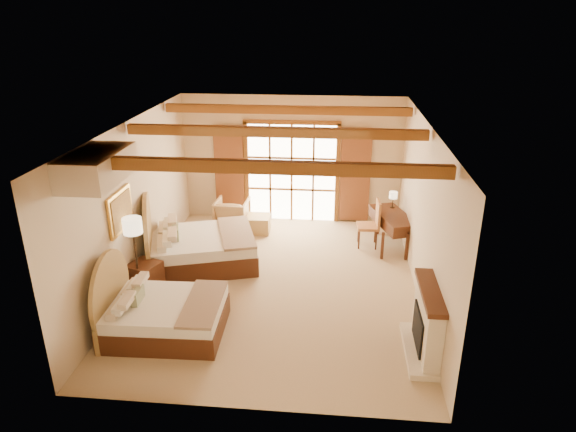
# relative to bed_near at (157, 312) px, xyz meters

# --- Properties ---
(floor) EXTENTS (7.00, 7.00, 0.00)m
(floor) POSITION_rel_bed_near_xyz_m (1.80, 1.83, -0.38)
(floor) COLOR tan
(floor) RESTS_ON ground
(wall_back) EXTENTS (5.50, 0.00, 5.50)m
(wall_back) POSITION_rel_bed_near_xyz_m (1.80, 5.33, 1.22)
(wall_back) COLOR beige
(wall_back) RESTS_ON ground
(wall_left) EXTENTS (0.00, 7.00, 7.00)m
(wall_left) POSITION_rel_bed_near_xyz_m (-0.95, 1.83, 1.22)
(wall_left) COLOR beige
(wall_left) RESTS_ON ground
(wall_right) EXTENTS (0.00, 7.00, 7.00)m
(wall_right) POSITION_rel_bed_near_xyz_m (4.55, 1.83, 1.22)
(wall_right) COLOR beige
(wall_right) RESTS_ON ground
(ceiling) EXTENTS (7.00, 7.00, 0.00)m
(ceiling) POSITION_rel_bed_near_xyz_m (1.80, 1.83, 2.82)
(ceiling) COLOR #AB662F
(ceiling) RESTS_ON ground
(ceiling_beams) EXTENTS (5.39, 4.60, 0.18)m
(ceiling_beams) POSITION_rel_bed_near_xyz_m (1.80, 1.83, 2.70)
(ceiling_beams) COLOR brown
(ceiling_beams) RESTS_ON ceiling
(french_doors) EXTENTS (3.95, 0.08, 2.60)m
(french_doors) POSITION_rel_bed_near_xyz_m (1.80, 5.27, 0.87)
(french_doors) COLOR white
(french_doors) RESTS_ON ground
(fireplace) EXTENTS (0.46, 1.40, 1.16)m
(fireplace) POSITION_rel_bed_near_xyz_m (4.40, -0.17, 0.13)
(fireplace) COLOR beige
(fireplace) RESTS_ON ground
(painting) EXTENTS (0.06, 0.95, 0.75)m
(painting) POSITION_rel_bed_near_xyz_m (-0.90, 1.08, 1.37)
(painting) COLOR gold
(painting) RESTS_ON wall_left
(canopy_valance) EXTENTS (0.70, 1.40, 0.45)m
(canopy_valance) POSITION_rel_bed_near_xyz_m (-0.60, -0.17, 2.57)
(canopy_valance) COLOR beige
(canopy_valance) RESTS_ON ceiling
(bed_near) EXTENTS (1.96, 1.51, 1.27)m
(bed_near) POSITION_rel_bed_near_xyz_m (0.00, 0.00, 0.00)
(bed_near) COLOR #422112
(bed_near) RESTS_ON floor
(bed_far) EXTENTS (2.68, 2.25, 1.46)m
(bed_far) POSITION_rel_bed_near_xyz_m (-0.05, 2.52, 0.06)
(bed_far) COLOR #422112
(bed_far) RESTS_ON floor
(nightstand) EXTENTS (0.68, 0.68, 0.64)m
(nightstand) POSITION_rel_bed_near_xyz_m (-0.66, 1.22, -0.07)
(nightstand) COLOR #422112
(nightstand) RESTS_ON floor
(floor_lamp) EXTENTS (0.35, 0.35, 1.64)m
(floor_lamp) POSITION_rel_bed_near_xyz_m (-0.70, 1.03, 1.01)
(floor_lamp) COLOR #312216
(floor_lamp) RESTS_ON floor
(armchair) EXTENTS (0.83, 0.85, 0.74)m
(armchair) POSITION_rel_bed_near_xyz_m (0.37, 4.57, -0.01)
(armchair) COLOR tan
(armchair) RESTS_ON floor
(ottoman) EXTENTS (0.58, 0.58, 0.41)m
(ottoman) POSITION_rel_bed_near_xyz_m (1.05, 4.38, -0.18)
(ottoman) COLOR olive
(ottoman) RESTS_ON floor
(desk) EXTENTS (1.07, 1.59, 0.79)m
(desk) POSITION_rel_bed_near_xyz_m (4.25, 3.84, 0.04)
(desk) COLOR #422112
(desk) RESTS_ON floor
(desk_chair) EXTENTS (0.52, 0.52, 1.11)m
(desk_chair) POSITION_rel_bed_near_xyz_m (3.71, 3.81, -0.04)
(desk_chair) COLOR #AC7D48
(desk_chair) RESTS_ON floor
(desk_lamp) EXTENTS (0.19, 0.19, 0.39)m
(desk_lamp) POSITION_rel_bed_near_xyz_m (4.26, 4.28, 0.70)
(desk_lamp) COLOR #312216
(desk_lamp) RESTS_ON desk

